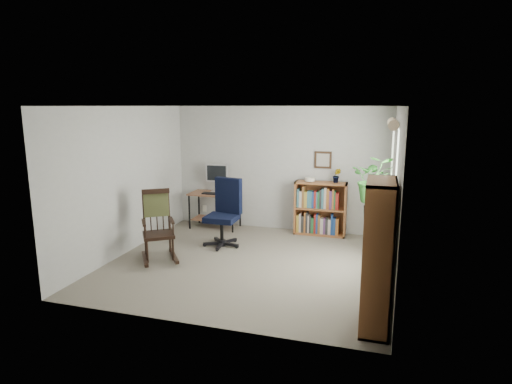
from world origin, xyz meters
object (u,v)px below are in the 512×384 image
(rocking_chair, at_px, (158,225))
(tall_bookshelf, at_px, (378,256))
(low_bookshelf, at_px, (320,209))
(desk, at_px, (215,210))
(office_chair, at_px, (221,213))

(rocking_chair, bearing_deg, tall_bookshelf, -53.69)
(tall_bookshelf, bearing_deg, low_bookshelf, 108.17)
(desk, height_order, office_chair, office_chair)
(office_chair, relative_size, tall_bookshelf, 0.72)
(rocking_chair, bearing_deg, office_chair, 18.82)
(office_chair, xyz_separation_m, rocking_chair, (-0.70, -0.93, -0.03))
(low_bookshelf, height_order, tall_bookshelf, tall_bookshelf)
(desk, height_order, tall_bookshelf, tall_bookshelf)
(rocking_chair, distance_m, tall_bookshelf, 3.54)
(office_chair, bearing_deg, low_bookshelf, 48.57)
(low_bookshelf, bearing_deg, office_chair, -143.00)
(rocking_chair, distance_m, low_bookshelf, 3.07)
(rocking_chair, bearing_deg, low_bookshelf, 8.98)
(office_chair, xyz_separation_m, low_bookshelf, (1.54, 1.16, -0.09))
(low_bookshelf, relative_size, tall_bookshelf, 0.61)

